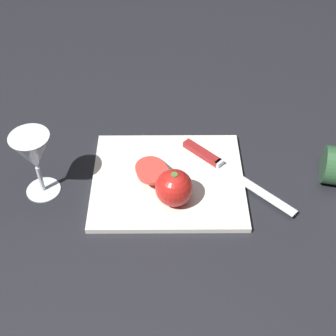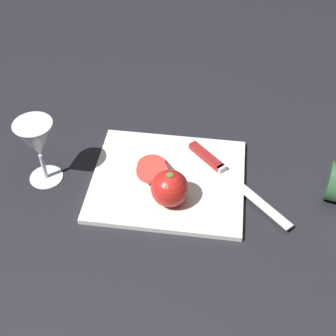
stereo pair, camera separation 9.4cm
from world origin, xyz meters
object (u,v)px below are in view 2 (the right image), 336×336
at_px(whole_tomato, 170,188).
at_px(tomato_slice_stack_near, 152,168).
at_px(wine_glass, 37,142).
at_px(knife, 217,166).

bearing_deg(whole_tomato, tomato_slice_stack_near, 124.40).
bearing_deg(tomato_slice_stack_near, wine_glass, -173.05).
height_order(wine_glass, whole_tomato, wine_glass).
xyz_separation_m(knife, tomato_slice_stack_near, (-0.13, -0.04, 0.01)).
bearing_deg(knife, tomato_slice_stack_near, -119.51).
bearing_deg(wine_glass, tomato_slice_stack_near, 6.95).
relative_size(knife, tomato_slice_stack_near, 2.06).
distance_m(wine_glass, knife, 0.38).
height_order(knife, tomato_slice_stack_near, tomato_slice_stack_near).
distance_m(whole_tomato, tomato_slice_stack_near, 0.08).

